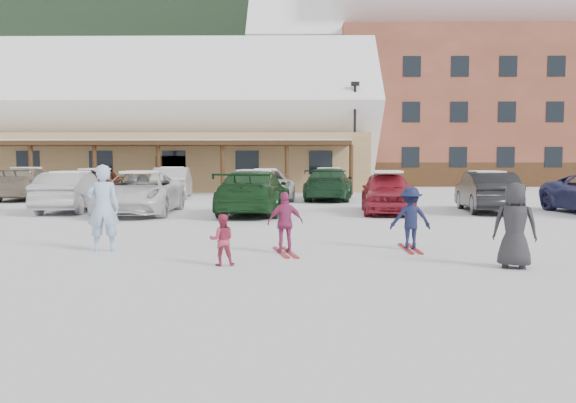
{
  "coord_description": "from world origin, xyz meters",
  "views": [
    {
      "loc": [
        0.44,
        -10.6,
        1.81
      ],
      "look_at": [
        0.3,
        1.0,
        1.0
      ],
      "focal_mm": 35.0,
      "sensor_mm": 36.0,
      "label": 1
    }
  ],
  "objects_px": {
    "adult_skier": "(103,208)",
    "child_navy": "(410,218)",
    "toddler_red": "(222,240)",
    "parked_car_11": "(329,184)",
    "parked_car_3": "(254,192)",
    "parked_car_5": "(486,192)",
    "parked_car_9": "(173,183)",
    "parked_car_2": "(140,193)",
    "parked_car_4": "(387,192)",
    "parked_car_8": "(95,184)",
    "day_lodge": "(157,131)",
    "bystander_dark": "(515,225)",
    "child_magenta": "(285,223)",
    "lamp_post": "(355,130)",
    "parked_car_10": "(265,185)",
    "parked_car_7": "(27,184)",
    "parked_car_1": "(71,192)",
    "alpine_hotel": "(457,82)"
  },
  "relations": [
    {
      "from": "adult_skier",
      "to": "child_navy",
      "type": "bearing_deg",
      "value": 171.09
    },
    {
      "from": "toddler_red",
      "to": "parked_car_11",
      "type": "xyz_separation_m",
      "value": [
        2.93,
        17.15,
        0.31
      ]
    },
    {
      "from": "parked_car_3",
      "to": "parked_car_5",
      "type": "height_order",
      "value": "parked_car_3"
    },
    {
      "from": "toddler_red",
      "to": "parked_car_9",
      "type": "height_order",
      "value": "parked_car_9"
    },
    {
      "from": "parked_car_2",
      "to": "parked_car_4",
      "type": "bearing_deg",
      "value": 0.69
    },
    {
      "from": "parked_car_3",
      "to": "parked_car_8",
      "type": "height_order",
      "value": "parked_car_3"
    },
    {
      "from": "parked_car_8",
      "to": "day_lodge",
      "type": "bearing_deg",
      "value": 92.26
    },
    {
      "from": "parked_car_9",
      "to": "bystander_dark",
      "type": "bearing_deg",
      "value": 111.28
    },
    {
      "from": "parked_car_4",
      "to": "bystander_dark",
      "type": "bearing_deg",
      "value": -82.18
    },
    {
      "from": "child_magenta",
      "to": "parked_car_11",
      "type": "height_order",
      "value": "parked_car_11"
    },
    {
      "from": "toddler_red",
      "to": "parked_car_3",
      "type": "relative_size",
      "value": 0.17
    },
    {
      "from": "lamp_post",
      "to": "adult_skier",
      "type": "bearing_deg",
      "value": -108.17
    },
    {
      "from": "lamp_post",
      "to": "parked_car_4",
      "type": "distance_m",
      "value": 14.61
    },
    {
      "from": "day_lodge",
      "to": "parked_car_10",
      "type": "bearing_deg",
      "value": -55.13
    },
    {
      "from": "parked_car_3",
      "to": "parked_car_8",
      "type": "xyz_separation_m",
      "value": [
        -8.54,
        8.31,
        -0.02
      ]
    },
    {
      "from": "parked_car_10",
      "to": "parked_car_11",
      "type": "relative_size",
      "value": 1.01
    },
    {
      "from": "toddler_red",
      "to": "parked_car_7",
      "type": "height_order",
      "value": "parked_car_7"
    },
    {
      "from": "parked_car_9",
      "to": "parked_car_10",
      "type": "height_order",
      "value": "parked_car_9"
    },
    {
      "from": "lamp_post",
      "to": "parked_car_10",
      "type": "bearing_deg",
      "value": -124.77
    },
    {
      "from": "parked_car_5",
      "to": "parked_car_9",
      "type": "bearing_deg",
      "value": -23.85
    },
    {
      "from": "day_lodge",
      "to": "parked_car_4",
      "type": "bearing_deg",
      "value": -55.49
    },
    {
      "from": "child_magenta",
      "to": "parked_car_7",
      "type": "xyz_separation_m",
      "value": [
        -12.8,
        15.9,
        0.16
      ]
    },
    {
      "from": "parked_car_1",
      "to": "parked_car_4",
      "type": "distance_m",
      "value": 11.52
    },
    {
      "from": "parked_car_4",
      "to": "child_navy",
      "type": "bearing_deg",
      "value": -90.75
    },
    {
      "from": "parked_car_2",
      "to": "parked_car_8",
      "type": "relative_size",
      "value": 1.23
    },
    {
      "from": "bystander_dark",
      "to": "parked_car_7",
      "type": "bearing_deg",
      "value": -24.94
    },
    {
      "from": "parked_car_2",
      "to": "parked_car_7",
      "type": "relative_size",
      "value": 1.0
    },
    {
      "from": "parked_car_1",
      "to": "alpine_hotel",
      "type": "bearing_deg",
      "value": -132.54
    },
    {
      "from": "adult_skier",
      "to": "parked_car_3",
      "type": "relative_size",
      "value": 0.34
    },
    {
      "from": "parked_car_3",
      "to": "parked_car_7",
      "type": "height_order",
      "value": "parked_car_7"
    },
    {
      "from": "parked_car_1",
      "to": "parked_car_5",
      "type": "xyz_separation_m",
      "value": [
        15.23,
        0.09,
        0.01
      ]
    },
    {
      "from": "bystander_dark",
      "to": "parked_car_4",
      "type": "bearing_deg",
      "value": -66.23
    },
    {
      "from": "alpine_hotel",
      "to": "child_magenta",
      "type": "relative_size",
      "value": 25.66
    },
    {
      "from": "adult_skier",
      "to": "parked_car_11",
      "type": "bearing_deg",
      "value": -121.36
    },
    {
      "from": "parked_car_4",
      "to": "day_lodge",
      "type": "bearing_deg",
      "value": 129.8
    },
    {
      "from": "parked_car_8",
      "to": "parked_car_11",
      "type": "bearing_deg",
      "value": 0.38
    },
    {
      "from": "parked_car_9",
      "to": "parked_car_5",
      "type": "bearing_deg",
      "value": 143.05
    },
    {
      "from": "parked_car_2",
      "to": "parked_car_4",
      "type": "xyz_separation_m",
      "value": [
        8.73,
        0.49,
        0.0
      ]
    },
    {
      "from": "parked_car_10",
      "to": "lamp_post",
      "type": "bearing_deg",
      "value": 49.04
    },
    {
      "from": "day_lodge",
      "to": "adult_skier",
      "type": "bearing_deg",
      "value": -78.5
    },
    {
      "from": "day_lodge",
      "to": "parked_car_10",
      "type": "distance_m",
      "value": 14.41
    },
    {
      "from": "bystander_dark",
      "to": "parked_car_4",
      "type": "xyz_separation_m",
      "value": [
        -0.46,
        10.48,
        0.01
      ]
    },
    {
      "from": "adult_skier",
      "to": "child_navy",
      "type": "height_order",
      "value": "adult_skier"
    },
    {
      "from": "parked_car_5",
      "to": "parked_car_9",
      "type": "xyz_separation_m",
      "value": [
        -13.19,
        7.7,
        0.04
      ]
    },
    {
      "from": "child_navy",
      "to": "parked_car_8",
      "type": "bearing_deg",
      "value": -52.37
    },
    {
      "from": "parked_car_2",
      "to": "parked_car_3",
      "type": "bearing_deg",
      "value": -2.98
    },
    {
      "from": "day_lodge",
      "to": "parked_car_11",
      "type": "relative_size",
      "value": 5.51
    },
    {
      "from": "alpine_hotel",
      "to": "parked_car_2",
      "type": "xyz_separation_m",
      "value": [
        -19.26,
        -29.05,
        -7.89
      ]
    },
    {
      "from": "child_navy",
      "to": "parked_car_2",
      "type": "bearing_deg",
      "value": -45.01
    },
    {
      "from": "day_lodge",
      "to": "parked_car_4",
      "type": "height_order",
      "value": "day_lodge"
    }
  ]
}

